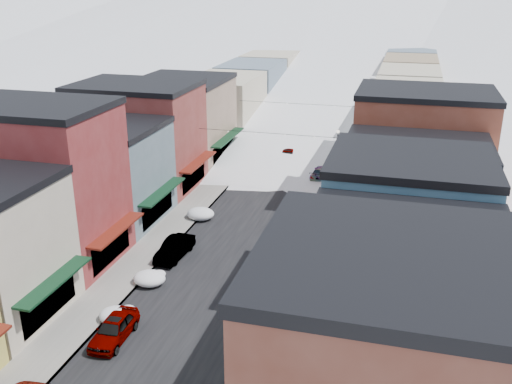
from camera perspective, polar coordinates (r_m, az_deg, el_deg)
The scene contains 31 objects.
road at distance 78.28m, azimuth 5.27°, elevation 5.04°, with size 10.00×160.00×0.01m, color black.
sidewalk_left at distance 79.59m, azimuth 0.57°, elevation 5.44°, with size 3.20×160.00×0.15m, color gray.
sidewalk_right at distance 77.47m, azimuth 10.09°, elevation 4.69°, with size 3.20×160.00×0.15m, color gray.
curb_left at distance 79.23m, azimuth 1.66°, elevation 5.36°, with size 0.10×160.00×0.15m, color slate.
curb_right at distance 77.60m, azimuth 8.95°, elevation 4.79°, with size 0.10×160.00×0.15m, color slate.
bldg_l_brick_near at distance 46.07m, azimuth -20.77°, elevation 0.72°, with size 12.30×8.20×12.50m.
bldg_l_grayblue at distance 53.06m, azimuth -14.90°, elevation 1.92°, with size 11.30×9.20×9.00m.
bldg_l_brick_far at distance 60.82m, azimuth -11.69°, elevation 5.53°, with size 13.30×9.20×11.00m.
bldg_l_tan at distance 69.35m, azimuth -7.27°, elevation 7.20°, with size 11.30×11.20×10.00m.
bldg_r_green at distance 30.91m, azimuth 14.16°, elevation -11.50°, with size 11.30×9.20×9.50m.
bldg_r_blue at distance 38.68m, azimuth 14.64°, elevation -3.92°, with size 11.30×9.20×10.50m.
bldg_r_cream at distance 47.31m, azimuth 15.41°, elevation -0.41°, with size 12.30×9.20×9.00m.
bldg_r_brick_far at distance 55.50m, azimuth 16.15°, elevation 3.97°, with size 13.30×9.20×11.50m.
bldg_r_tan at distance 65.40m, azimuth 15.17°, elevation 5.61°, with size 11.30×11.20×9.50m.
distant_blocks at distance 99.64m, azimuth 7.71°, elevation 10.65°, with size 34.00×55.00×8.00m.
overhead_cables at distance 64.84m, azimuth 3.48°, elevation 7.48°, with size 16.40×15.04×0.04m.
car_silver_sedan at distance 36.90m, azimuth -14.01°, elevation -13.14°, with size 1.77×4.40×1.50m, color #AEB0B7.
car_dark_hatch at distance 45.91m, azimuth -8.15°, elevation -5.61°, with size 1.60×4.59×1.51m, color black.
car_silver_wagon at distance 71.39m, azimuth 0.74°, elevation 4.18°, with size 1.99×4.90×1.42m, color #ACAEB5.
car_green_sedan at distance 42.62m, azimuth 0.91°, elevation -7.60°, with size 1.54×4.41×1.45m, color black.
car_gray_suv at distance 47.15m, azimuth 3.47°, elevation -4.65°, with size 1.86×4.62×1.57m, color #95999D.
car_black_sedan at distance 63.40m, azimuth 6.66°, elevation 1.93°, with size 2.06×5.08×1.47m, color black.
car_lane_silver at distance 68.72m, azimuth 3.17°, elevation 3.61°, with size 1.97×4.91×1.67m, color #A4A7AD.
car_lane_white at distance 86.70m, azimuth 7.32°, elevation 7.06°, with size 2.79×6.04×1.68m, color silver.
parking_sign at distance 35.07m, azimuth 1.82°, elevation -13.22°, with size 0.13×0.26×2.06m.
trash_can at distance 37.15m, azimuth 2.10°, elevation -12.38°, with size 0.58×0.58×0.99m.
streetlamp_near at distance 44.07m, azimuth 5.25°, elevation -3.27°, with size 0.39×0.39×4.68m.
streetlamp_far at distance 66.60m, azimuth 8.15°, elevation 4.78°, with size 0.37×0.37×4.46m.
snow_pile_near at distance 38.73m, azimuth -13.69°, elevation -11.86°, with size 2.26×2.59×0.96m.
snow_pile_mid at distance 42.50m, azimuth -10.52°, elevation -8.45°, with size 2.37×2.66×1.00m.
snow_pile_far at distance 52.83m, azimuth -5.51°, elevation -2.17°, with size 2.55×2.77×1.08m.
Camera 1 is at (12.62, -14.39, 20.85)m, focal length 40.00 mm.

